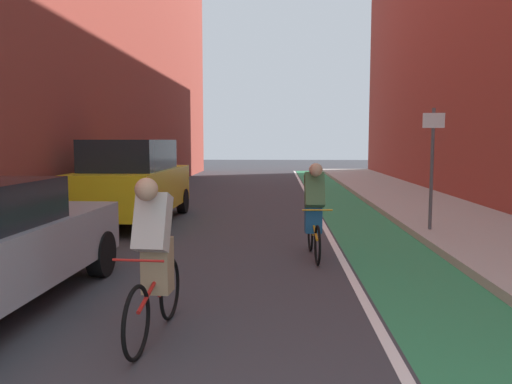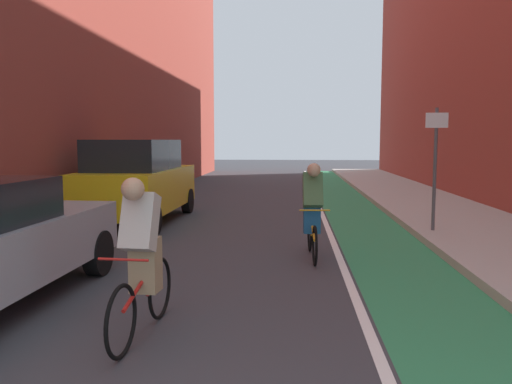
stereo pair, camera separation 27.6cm
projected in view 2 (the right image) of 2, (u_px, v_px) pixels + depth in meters
name	position (u px, v px, depth m)	size (l,w,h in m)	color
ground_plane	(251.00, 212.00, 13.99)	(74.35, 74.35, 0.00)	#38383D
bike_lane_paint	(347.00, 204.00, 15.77)	(1.60, 33.80, 0.00)	#2D8451
lane_divider_stripe	(318.00, 204.00, 15.84)	(0.12, 33.80, 0.00)	white
sidewalk_right	(423.00, 202.00, 15.61)	(2.98, 33.80, 0.14)	#A8A59E
building_facade_right	(496.00, 29.00, 16.84)	(2.40, 29.80, 11.26)	brown
parked_suv_yellow_cab	(137.00, 180.00, 12.15)	(1.92, 4.45, 1.98)	yellow
cyclist_lead	(142.00, 253.00, 5.10)	(0.48, 1.73, 1.62)	black
cyclist_mid	(312.00, 210.00, 8.50)	(0.48, 1.69, 1.60)	black
street_sign_post	(435.00, 158.00, 10.28)	(0.44, 0.07, 2.48)	#4C4C51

